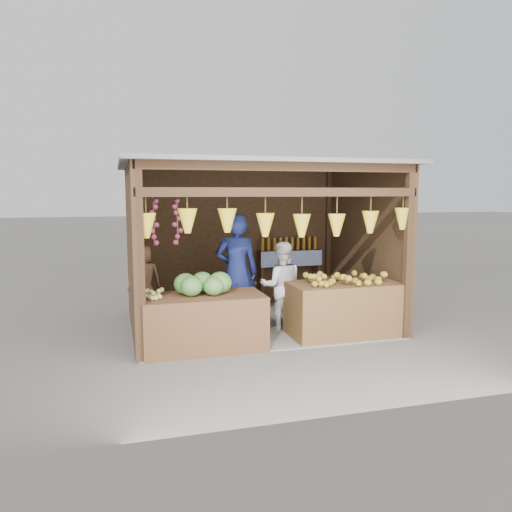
{
  "coord_description": "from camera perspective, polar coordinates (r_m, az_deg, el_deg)",
  "views": [
    {
      "loc": [
        -2.23,
        -7.88,
        2.2
      ],
      "look_at": [
        -0.03,
        -0.1,
        1.16
      ],
      "focal_mm": 35.0,
      "sensor_mm": 36.0,
      "label": 1
    }
  ],
  "objects": [
    {
      "name": "stall_structure",
      "position": [
        8.15,
        -0.16,
        3.55
      ],
      "size": [
        4.3,
        3.3,
        2.66
      ],
      "color": "slate",
      "rests_on": "ground"
    },
    {
      "name": "stool",
      "position": [
        8.34,
        -12.53,
        -7.15
      ],
      "size": [
        0.3,
        0.3,
        0.28
      ],
      "primitive_type": "cube",
      "color": "black",
      "rests_on": "ground"
    },
    {
      "name": "man_standing",
      "position": [
        8.0,
        -2.22,
        -1.82
      ],
      "size": [
        0.77,
        0.61,
        1.86
      ],
      "primitive_type": "imported",
      "rotation": [
        0.0,
        0.0,
        2.88
      ],
      "color": "#141B4D",
      "rests_on": "ground"
    },
    {
      "name": "vendor_seated",
      "position": [
        8.2,
        -12.66,
        -2.53
      ],
      "size": [
        0.55,
        0.38,
        1.08
      ],
      "primitive_type": "imported",
      "rotation": [
        0.0,
        0.0,
        3.21
      ],
      "color": "brown",
      "rests_on": "stool"
    },
    {
      "name": "ground",
      "position": [
        8.48,
        -0.01,
        -7.73
      ],
      "size": [
        80.0,
        80.0,
        0.0
      ],
      "primitive_type": "plane",
      "color": "#514F49",
      "rests_on": "ground"
    },
    {
      "name": "tanfruit_pile",
      "position": [
        6.9,
        -11.6,
        -4.24
      ],
      "size": [
        0.34,
        0.4,
        0.13
      ],
      "primitive_type": null,
      "color": "#9A8B47",
      "rests_on": "counter_left"
    },
    {
      "name": "back_shelf",
      "position": [
        9.82,
        3.84,
        -0.47
      ],
      "size": [
        1.25,
        0.32,
        1.32
      ],
      "color": "#382314",
      "rests_on": "ground"
    },
    {
      "name": "melon_pile",
      "position": [
        7.06,
        -6.15,
        -3.1
      ],
      "size": [
        1.0,
        0.5,
        0.32
      ],
      "primitive_type": null,
      "color": "#134813",
      "rests_on": "counter_left"
    },
    {
      "name": "counter_right",
      "position": [
        7.82,
        9.99,
        -6.01
      ],
      "size": [
        1.68,
        0.85,
        0.82
      ],
      "primitive_type": "cube",
      "color": "#51381B",
      "rests_on": "ground"
    },
    {
      "name": "woman_standing",
      "position": [
        8.01,
        2.89,
        -3.41
      ],
      "size": [
        0.79,
        0.67,
        1.42
      ],
      "primitive_type": "imported",
      "rotation": [
        0.0,
        0.0,
        2.93
      ],
      "color": "silver",
      "rests_on": "ground"
    },
    {
      "name": "mango_pile",
      "position": [
        7.67,
        10.32,
        -2.31
      ],
      "size": [
        1.4,
        0.64,
        0.22
      ],
      "primitive_type": null,
      "color": "#BD7219",
      "rests_on": "counter_right"
    },
    {
      "name": "counter_left",
      "position": [
        7.11,
        -6.04,
        -7.52
      ],
      "size": [
        1.7,
        0.85,
        0.77
      ],
      "primitive_type": "cube",
      "color": "#4E341A",
      "rests_on": "ground"
    }
  ]
}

